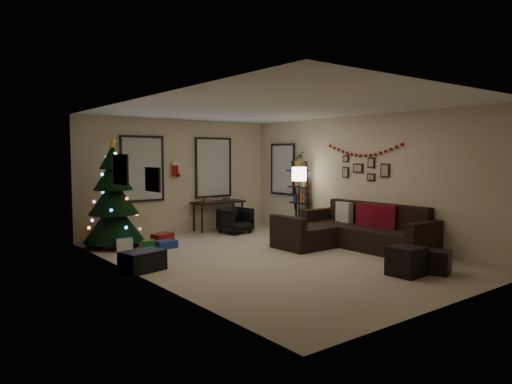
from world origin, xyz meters
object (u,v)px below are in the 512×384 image
at_px(christmas_tree, 114,201).
at_px(sofa, 352,233).
at_px(desk, 218,205).
at_px(bookshelf, 301,198).
at_px(desk_chair, 235,220).

bearing_deg(christmas_tree, sofa, -38.85).
bearing_deg(desk, bookshelf, -48.18).
xyz_separation_m(desk, bookshelf, (1.36, -1.52, 0.20)).
xyz_separation_m(desk_chair, bookshelf, (1.30, -0.87, 0.53)).
relative_size(christmas_tree, desk, 1.68).
bearing_deg(desk, sofa, -75.83).
bearing_deg(bookshelf, christmas_tree, 166.59).
distance_m(christmas_tree, bookshelf, 4.34).
height_order(christmas_tree, desk, christmas_tree).
relative_size(desk, desk_chair, 2.16).
distance_m(sofa, bookshelf, 2.14).
bearing_deg(sofa, christmas_tree, 141.15).
bearing_deg(desk, christmas_tree, -169.74).
height_order(christmas_tree, sofa, christmas_tree).
distance_m(christmas_tree, desk, 2.92).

